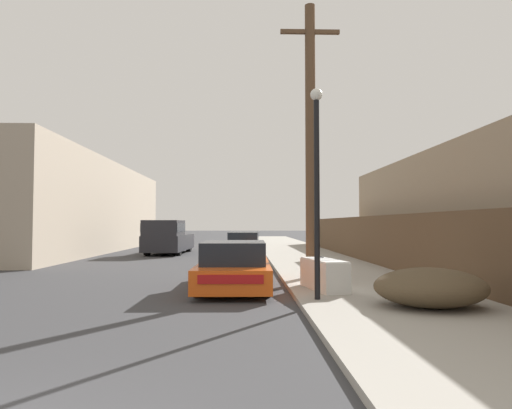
{
  "coord_description": "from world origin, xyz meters",
  "views": [
    {
      "loc": [
        2.06,
        -2.82,
        1.71
      ],
      "look_at": [
        2.47,
        12.15,
        2.34
      ],
      "focal_mm": 32.0,
      "sensor_mm": 36.0,
      "label": 1
    }
  ],
  "objects_px": {
    "utility_pole": "(310,136)",
    "street_lamp": "(317,175)",
    "pickup_truck": "(167,237)",
    "brush_pile": "(430,287)",
    "discarded_fridge": "(324,274)",
    "car_parked_mid": "(244,244)",
    "parked_sports_car_red": "(234,267)"
  },
  "relations": [
    {
      "from": "discarded_fridge",
      "to": "utility_pole",
      "type": "height_order",
      "value": "utility_pole"
    },
    {
      "from": "street_lamp",
      "to": "brush_pile",
      "type": "bearing_deg",
      "value": -24.51
    },
    {
      "from": "street_lamp",
      "to": "brush_pile",
      "type": "relative_size",
      "value": 2.1
    },
    {
      "from": "car_parked_mid",
      "to": "utility_pole",
      "type": "xyz_separation_m",
      "value": [
        1.98,
        -10.97,
        3.75
      ]
    },
    {
      "from": "street_lamp",
      "to": "parked_sports_car_red",
      "type": "bearing_deg",
      "value": 126.84
    },
    {
      "from": "pickup_truck",
      "to": "street_lamp",
      "type": "distance_m",
      "value": 17.32
    },
    {
      "from": "discarded_fridge",
      "to": "brush_pile",
      "type": "xyz_separation_m",
      "value": [
        1.63,
        -2.38,
        0.01
      ]
    },
    {
      "from": "utility_pole",
      "to": "street_lamp",
      "type": "bearing_deg",
      "value": -96.59
    },
    {
      "from": "discarded_fridge",
      "to": "street_lamp",
      "type": "xyz_separation_m",
      "value": [
        -0.4,
        -1.46,
        2.26
      ]
    },
    {
      "from": "parked_sports_car_red",
      "to": "pickup_truck",
      "type": "distance_m",
      "value": 14.39
    },
    {
      "from": "car_parked_mid",
      "to": "pickup_truck",
      "type": "relative_size",
      "value": 0.76
    },
    {
      "from": "car_parked_mid",
      "to": "utility_pole",
      "type": "height_order",
      "value": "utility_pole"
    },
    {
      "from": "pickup_truck",
      "to": "brush_pile",
      "type": "relative_size",
      "value": 2.65
    },
    {
      "from": "utility_pole",
      "to": "discarded_fridge",
      "type": "bearing_deg",
      "value": -91.33
    },
    {
      "from": "car_parked_mid",
      "to": "discarded_fridge",
      "type": "bearing_deg",
      "value": -78.14
    },
    {
      "from": "car_parked_mid",
      "to": "pickup_truck",
      "type": "distance_m",
      "value": 4.52
    },
    {
      "from": "discarded_fridge",
      "to": "parked_sports_car_red",
      "type": "xyz_separation_m",
      "value": [
        -2.19,
        0.94,
        0.09
      ]
    },
    {
      "from": "car_parked_mid",
      "to": "brush_pile",
      "type": "relative_size",
      "value": 2.02
    },
    {
      "from": "pickup_truck",
      "to": "brush_pile",
      "type": "xyz_separation_m",
      "value": [
        7.87,
        -17.13,
        -0.45
      ]
    },
    {
      "from": "street_lamp",
      "to": "brush_pile",
      "type": "height_order",
      "value": "street_lamp"
    },
    {
      "from": "parked_sports_car_red",
      "to": "street_lamp",
      "type": "xyz_separation_m",
      "value": [
        1.8,
        -2.4,
        2.17
      ]
    },
    {
      "from": "pickup_truck",
      "to": "street_lamp",
      "type": "relative_size",
      "value": 1.26
    },
    {
      "from": "parked_sports_car_red",
      "to": "pickup_truck",
      "type": "relative_size",
      "value": 0.82
    },
    {
      "from": "utility_pole",
      "to": "parked_sports_car_red",
      "type": "bearing_deg",
      "value": -145.9
    },
    {
      "from": "parked_sports_car_red",
      "to": "discarded_fridge",
      "type": "bearing_deg",
      "value": -22.21
    },
    {
      "from": "car_parked_mid",
      "to": "street_lamp",
      "type": "height_order",
      "value": "street_lamp"
    },
    {
      "from": "parked_sports_car_red",
      "to": "pickup_truck",
      "type": "xyz_separation_m",
      "value": [
        -4.04,
        13.81,
        0.37
      ]
    },
    {
      "from": "pickup_truck",
      "to": "brush_pile",
      "type": "bearing_deg",
      "value": 117.07
    },
    {
      "from": "brush_pile",
      "to": "discarded_fridge",
      "type": "bearing_deg",
      "value": 124.37
    },
    {
      "from": "car_parked_mid",
      "to": "utility_pole",
      "type": "relative_size",
      "value": 0.52
    },
    {
      "from": "utility_pole",
      "to": "street_lamp",
      "type": "height_order",
      "value": "utility_pole"
    },
    {
      "from": "car_parked_mid",
      "to": "parked_sports_car_red",
      "type": "bearing_deg",
      "value": -87.53
    }
  ]
}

